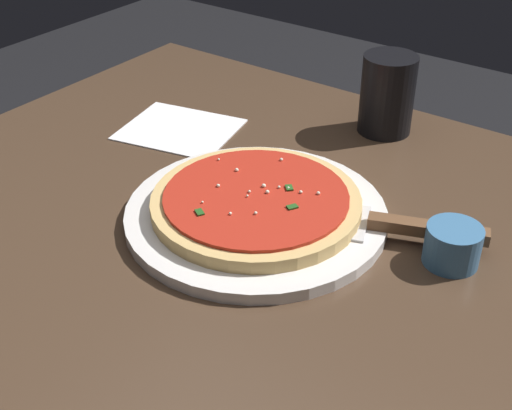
{
  "coord_description": "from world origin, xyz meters",
  "views": [
    {
      "loc": [
        0.37,
        -0.49,
        1.19
      ],
      "look_at": [
        -0.02,
        0.05,
        0.75
      ],
      "focal_mm": 48.71,
      "sensor_mm": 36.0,
      "label": 1
    }
  ],
  "objects_px": {
    "serving_plate": "(256,214)",
    "cup_tall_drink": "(387,94)",
    "pizza_server": "(390,225)",
    "pizza": "(256,202)",
    "napkin_folded_right": "(180,129)",
    "cup_small_sauce": "(453,245)"
  },
  "relations": [
    {
      "from": "serving_plate",
      "to": "cup_tall_drink",
      "type": "xyz_separation_m",
      "value": [
        0.01,
        0.29,
        0.05
      ]
    },
    {
      "from": "serving_plate",
      "to": "pizza_server",
      "type": "relative_size",
      "value": 1.37
    },
    {
      "from": "pizza",
      "to": "pizza_server",
      "type": "xyz_separation_m",
      "value": [
        0.14,
        0.06,
        -0.0
      ]
    },
    {
      "from": "serving_plate",
      "to": "napkin_folded_right",
      "type": "bearing_deg",
      "value": 151.69
    },
    {
      "from": "pizza",
      "to": "napkin_folded_right",
      "type": "distance_m",
      "value": 0.25
    },
    {
      "from": "pizza_server",
      "to": "cup_small_sauce",
      "type": "bearing_deg",
      "value": 0.84
    },
    {
      "from": "pizza",
      "to": "cup_tall_drink",
      "type": "height_order",
      "value": "cup_tall_drink"
    },
    {
      "from": "serving_plate",
      "to": "cup_tall_drink",
      "type": "bearing_deg",
      "value": 87.15
    },
    {
      "from": "serving_plate",
      "to": "pizza",
      "type": "height_order",
      "value": "pizza"
    },
    {
      "from": "pizza",
      "to": "cup_small_sauce",
      "type": "xyz_separation_m",
      "value": [
        0.21,
        0.06,
        -0.0
      ]
    },
    {
      "from": "pizza",
      "to": "cup_small_sauce",
      "type": "relative_size",
      "value": 4.07
    },
    {
      "from": "cup_small_sauce",
      "to": "napkin_folded_right",
      "type": "distance_m",
      "value": 0.44
    },
    {
      "from": "napkin_folded_right",
      "to": "pizza",
      "type": "bearing_deg",
      "value": -28.31
    },
    {
      "from": "pizza",
      "to": "pizza_server",
      "type": "relative_size",
      "value": 1.09
    },
    {
      "from": "napkin_folded_right",
      "to": "pizza_server",
      "type": "bearing_deg",
      "value": -10.1
    },
    {
      "from": "serving_plate",
      "to": "pizza",
      "type": "bearing_deg",
      "value": 58.19
    },
    {
      "from": "cup_tall_drink",
      "to": "serving_plate",
      "type": "bearing_deg",
      "value": -92.85
    },
    {
      "from": "pizza_server",
      "to": "cup_small_sauce",
      "type": "relative_size",
      "value": 3.72
    },
    {
      "from": "pizza",
      "to": "cup_small_sauce",
      "type": "distance_m",
      "value": 0.22
    },
    {
      "from": "cup_small_sauce",
      "to": "napkin_folded_right",
      "type": "xyz_separation_m",
      "value": [
        -0.44,
        0.06,
        -0.02
      ]
    },
    {
      "from": "serving_plate",
      "to": "napkin_folded_right",
      "type": "distance_m",
      "value": 0.25
    },
    {
      "from": "pizza",
      "to": "cup_tall_drink",
      "type": "xyz_separation_m",
      "value": [
        0.01,
        0.29,
        0.03
      ]
    }
  ]
}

